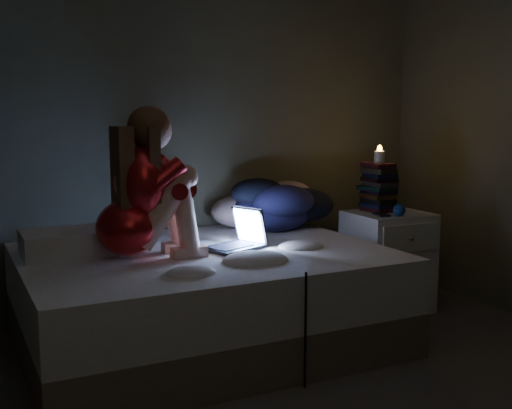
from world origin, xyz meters
TOP-DOWN VIEW (x-y plane):
  - wall_back at (0.00, 1.91)m, footprint 3.60×0.02m
  - bed at (-0.23, 1.10)m, footprint 1.97×1.48m
  - pillow at (-0.93, 1.32)m, footprint 0.48×0.34m
  - woman at (-0.67, 1.06)m, footprint 0.50×0.33m
  - laptop at (-0.07, 1.06)m, footprint 0.40×0.35m
  - clothes_pile at (0.43, 1.54)m, footprint 0.71×0.63m
  - nightstand at (1.11, 1.15)m, footprint 0.50×0.45m
  - book_stack at (1.09, 1.25)m, footprint 0.19×0.25m
  - candle at (1.09, 1.25)m, footprint 0.07×0.07m
  - phone at (0.99, 1.07)m, footprint 0.10×0.15m
  - blue_orb at (1.07, 1.00)m, footprint 0.08×0.08m

SIDE VIEW (x-z plane):
  - bed at x=-0.23m, z-range 0.00..0.54m
  - nightstand at x=1.11m, z-range 0.00..0.66m
  - pillow at x=-0.93m, z-range 0.54..0.68m
  - laptop at x=-0.07m, z-range 0.54..0.78m
  - phone at x=0.99m, z-range 0.66..0.67m
  - blue_orb at x=1.07m, z-range 0.66..0.74m
  - clothes_pile at x=0.43m, z-range 0.54..0.90m
  - book_stack at x=1.09m, z-range 0.66..0.97m
  - woman at x=-0.67m, z-range 0.54..1.35m
  - candle at x=1.09m, z-range 0.97..1.05m
  - wall_back at x=0.00m, z-range 0.00..2.60m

